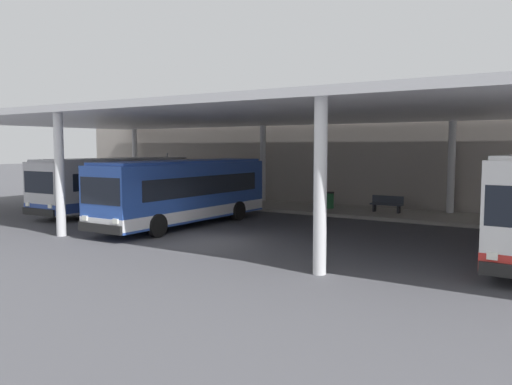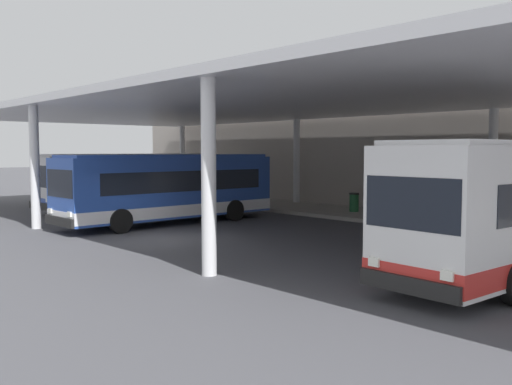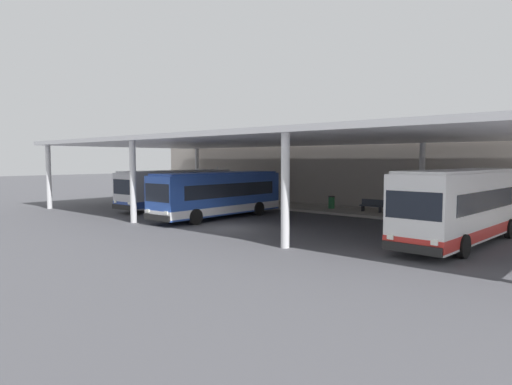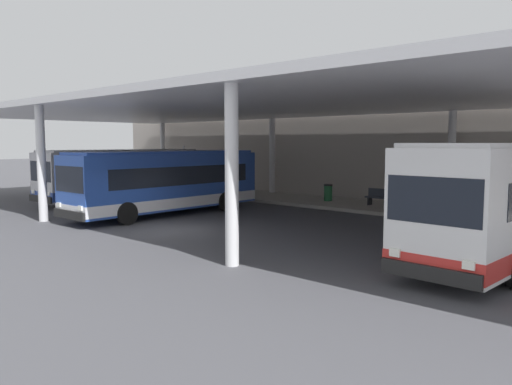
{
  "view_description": "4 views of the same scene",
  "coord_description": "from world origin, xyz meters",
  "views": [
    {
      "loc": [
        13.12,
        -16.42,
        3.8
      ],
      "look_at": [
        -0.52,
        4.13,
        1.67
      ],
      "focal_mm": 36.75,
      "sensor_mm": 36.0,
      "label": 1
    },
    {
      "loc": [
        18.26,
        -11.58,
        3.34
      ],
      "look_at": [
        -0.1,
        4.76,
        1.53
      ],
      "focal_mm": 39.93,
      "sensor_mm": 36.0,
      "label": 2
    },
    {
      "loc": [
        18.63,
        -18.47,
        4.04
      ],
      "look_at": [
        -0.67,
        3.16,
        1.9
      ],
      "focal_mm": 31.29,
      "sensor_mm": 36.0,
      "label": 3
    },
    {
      "loc": [
        16.47,
        -12.6,
        3.57
      ],
      "look_at": [
        1.18,
        3.92,
        1.35
      ],
      "focal_mm": 35.24,
      "sensor_mm": 36.0,
      "label": 4
    }
  ],
  "objects": [
    {
      "name": "bus_middle_bay",
      "position": [
        11.88,
        4.16,
        1.84
      ],
      "size": [
        3.02,
        11.42,
        3.57
      ],
      "color": "white",
      "rests_on": "ground"
    },
    {
      "name": "station_building_facade",
      "position": [
        0.0,
        15.0,
        3.23
      ],
      "size": [
        48.0,
        1.6,
        6.46
      ],
      "primitive_type": "cube",
      "color": "#ADA399",
      "rests_on": "ground"
    },
    {
      "name": "banner_sign",
      "position": [
        -12.57,
        10.94,
        1.98
      ],
      "size": [
        0.7,
        0.12,
        3.2
      ],
      "color": "#B2B2B7",
      "rests_on": "platform_kerb"
    },
    {
      "name": "ground_plane",
      "position": [
        0.0,
        0.0,
        0.0
      ],
      "size": [
        200.0,
        200.0,
        0.0
      ],
      "primitive_type": "plane",
      "color": "#47474C"
    },
    {
      "name": "bench_waiting",
      "position": [
        3.16,
        11.82,
        0.66
      ],
      "size": [
        1.8,
        0.45,
        0.92
      ],
      "color": "#383D47",
      "rests_on": "platform_kerb"
    },
    {
      "name": "canopy_shelter",
      "position": [
        0.0,
        5.5,
        5.31
      ],
      "size": [
        40.0,
        17.0,
        5.55
      ],
      "color": "silver",
      "rests_on": "ground"
    },
    {
      "name": "bus_nearest_bay",
      "position": [
        -10.57,
        4.54,
        1.66
      ],
      "size": [
        2.92,
        10.59,
        3.17
      ],
      "color": "#B7B7BC",
      "rests_on": "ground"
    },
    {
      "name": "trash_bin",
      "position": [
        -0.34,
        11.81,
        0.68
      ],
      "size": [
        0.52,
        0.52,
        0.98
      ],
      "color": "#236638",
      "rests_on": "platform_kerb"
    },
    {
      "name": "platform_kerb",
      "position": [
        0.0,
        11.75,
        0.09
      ],
      "size": [
        42.0,
        4.5,
        0.18
      ],
      "primitive_type": "cube",
      "color": "#A39E93",
      "rests_on": "ground"
    },
    {
      "name": "bus_second_bay",
      "position": [
        -3.77,
        2.72,
        1.66
      ],
      "size": [
        2.89,
        10.58,
        3.17
      ],
      "color": "#284CA8",
      "rests_on": "ground"
    }
  ]
}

